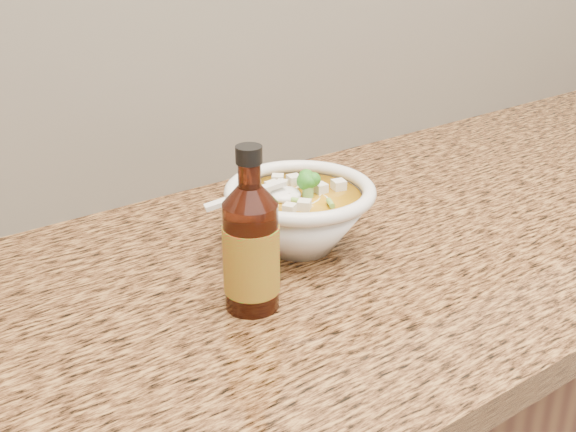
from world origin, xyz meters
TOP-DOWN VIEW (x-y plane):
  - counter_slab at (0.00, 1.68)m, footprint 4.00×0.68m
  - soup_bowl at (-0.09, 1.71)m, footprint 0.23×0.20m
  - hot_sauce_bottle at (-0.22, 1.62)m, footprint 0.09×0.09m

SIDE VIEW (x-z plane):
  - counter_slab at x=0.00m, z-range 0.86..0.90m
  - soup_bowl at x=-0.09m, z-range 0.89..1.00m
  - hot_sauce_bottle at x=-0.22m, z-range 0.88..1.08m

